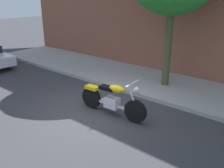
{
  "coord_description": "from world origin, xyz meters",
  "views": [
    {
      "loc": [
        4.76,
        -4.93,
        3.47
      ],
      "look_at": [
        0.56,
        0.2,
        0.98
      ],
      "focal_mm": 39.06,
      "sensor_mm": 36.0,
      "label": 1
    }
  ],
  "objects": [
    {
      "name": "ground_plane",
      "position": [
        0.0,
        0.0,
        0.0
      ],
      "size": [
        60.0,
        60.0,
        0.0
      ],
      "primitive_type": "plane",
      "color": "#38383D"
    },
    {
      "name": "motorcycle",
      "position": [
        0.56,
        0.21,
        0.47
      ],
      "size": [
        2.31,
        0.7,
        1.17
      ],
      "color": "black",
      "rests_on": "ground"
    },
    {
      "name": "sidewalk",
      "position": [
        0.0,
        3.28,
        0.07
      ],
      "size": [
        18.01,
        2.97,
        0.14
      ],
      "primitive_type": "cube",
      "color": "#A0A0A0",
      "rests_on": "ground"
    }
  ]
}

